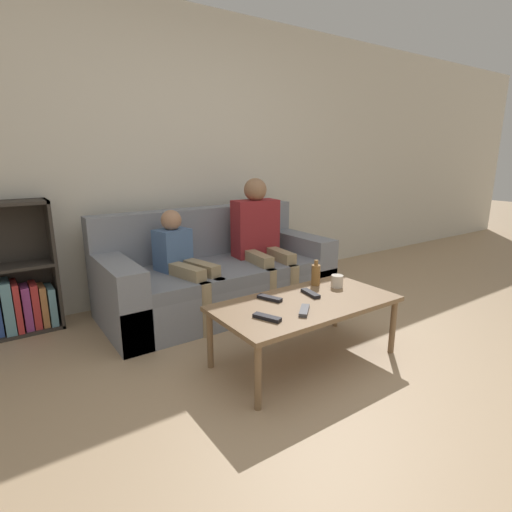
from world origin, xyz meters
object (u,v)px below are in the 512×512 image
object	(u,v)px
tv_remote_1	(267,317)
person_child	(184,260)
coffee_table	(306,307)
couch	(218,276)
tv_remote_3	(304,310)
bottle	(316,274)
cup_near	(337,281)
tv_remote_0	(270,298)
person_adult	(259,232)
tv_remote_2	(310,293)
bookshelf	(2,288)

from	to	relation	value
tv_remote_1	person_child	bearing A→B (deg)	67.24
coffee_table	couch	bearing A→B (deg)	89.98
tv_remote_3	bottle	bearing A→B (deg)	87.45
cup_near	tv_remote_0	bearing A→B (deg)	173.34
coffee_table	tv_remote_1	size ratio (longest dim) A/B	6.82
person_adult	cup_near	bearing A→B (deg)	-85.73
tv_remote_0	tv_remote_2	bearing A→B (deg)	-37.52
coffee_table	tv_remote_1	world-z (taller)	tv_remote_1
couch	bookshelf	world-z (taller)	bookshelf
tv_remote_3	tv_remote_2	bearing A→B (deg)	88.52
cup_near	bottle	bearing A→B (deg)	128.10
coffee_table	tv_remote_2	world-z (taller)	tv_remote_2
tv_remote_2	coffee_table	bearing A→B (deg)	-136.70
bookshelf	cup_near	size ratio (longest dim) A/B	11.59
tv_remote_2	bookshelf	bearing A→B (deg)	146.97
bookshelf	person_adult	world-z (taller)	person_adult
coffee_table	person_child	size ratio (longest dim) A/B	1.33
coffee_table	cup_near	xyz separation A→B (m)	(0.37, 0.09, 0.08)
person_adult	tv_remote_3	world-z (taller)	person_adult
coffee_table	tv_remote_0	xyz separation A→B (m)	(-0.17, 0.16, 0.05)
person_child	tv_remote_1	distance (m)	1.12
bookshelf	person_adult	size ratio (longest dim) A/B	0.89
person_child	tv_remote_2	xyz separation A→B (m)	(0.48, -0.95, -0.09)
bookshelf	tv_remote_2	size ratio (longest dim) A/B	5.70
couch	tv_remote_3	world-z (taller)	couch
couch	bottle	size ratio (longest dim) A/B	10.66
coffee_table	cup_near	bearing A→B (deg)	13.81
couch	person_adult	xyz separation A→B (m)	(0.39, -0.08, 0.36)
tv_remote_1	tv_remote_2	world-z (taller)	same
tv_remote_1	tv_remote_2	xyz separation A→B (m)	(0.48, 0.16, 0.00)
couch	bookshelf	distance (m)	1.65
bookshelf	bottle	size ratio (longest dim) A/B	5.40
bookshelf	tv_remote_3	world-z (taller)	bookshelf
cup_near	tv_remote_0	size ratio (longest dim) A/B	0.49
bookshelf	coffee_table	size ratio (longest dim) A/B	0.84
person_adult	bottle	bearing A→B (deg)	-92.07
cup_near	tv_remote_3	distance (m)	0.55
coffee_table	bottle	size ratio (longest dim) A/B	6.46
person_child	bottle	bearing A→B (deg)	-64.85
couch	tv_remote_0	xyz separation A→B (m)	(-0.17, -1.00, 0.14)
bookshelf	bottle	world-z (taller)	bookshelf
person_child	tv_remote_3	world-z (taller)	person_child
cup_near	bottle	world-z (taller)	bottle
tv_remote_0	bottle	xyz separation A→B (m)	(0.45, 0.06, 0.07)
tv_remote_2	person_child	bearing A→B (deg)	125.22
couch	tv_remote_3	distance (m)	1.31
bookshelf	cup_near	xyz separation A→B (m)	(1.96, -1.49, 0.09)
coffee_table	cup_near	world-z (taller)	cup_near
bottle	tv_remote_2	bearing A→B (deg)	-141.40
person_child	coffee_table	bearing A→B (deg)	-83.54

